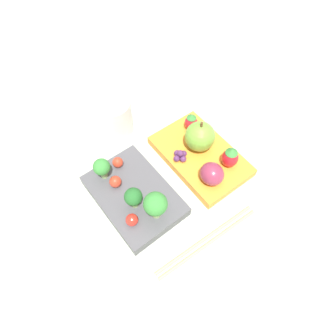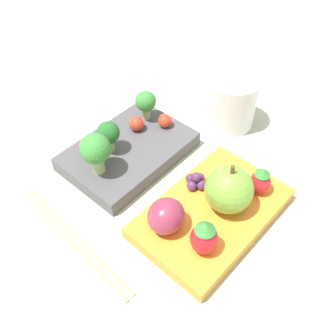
# 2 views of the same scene
# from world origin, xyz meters

# --- Properties ---
(ground_plane) EXTENTS (4.00, 4.00, 0.00)m
(ground_plane) POSITION_xyz_m (0.00, 0.00, 0.00)
(ground_plane) COLOR #ADB7A3
(bento_box_savoury) EXTENTS (0.18, 0.13, 0.02)m
(bento_box_savoury) POSITION_xyz_m (0.01, 0.08, 0.01)
(bento_box_savoury) COLOR #4C4C51
(bento_box_savoury) RESTS_ON ground_plane
(bento_box_fruit) EXTENTS (0.20, 0.13, 0.02)m
(bento_box_fruit) POSITION_xyz_m (0.00, -0.08, 0.01)
(bento_box_fruit) COLOR orange
(bento_box_fruit) RESTS_ON ground_plane
(broccoli_floret_0) EXTENTS (0.03, 0.03, 0.05)m
(broccoli_floret_0) POSITION_xyz_m (0.07, 0.10, 0.05)
(broccoli_floret_0) COLOR #93B770
(broccoli_floret_0) RESTS_ON bento_box_savoury
(broccoli_floret_1) EXTENTS (0.03, 0.03, 0.05)m
(broccoli_floret_1) POSITION_xyz_m (-0.01, 0.09, 0.05)
(broccoli_floret_1) COLOR #93B770
(broccoli_floret_1) RESTS_ON bento_box_savoury
(broccoli_floret_2) EXTENTS (0.04, 0.04, 0.06)m
(broccoli_floret_2) POSITION_xyz_m (-0.05, 0.07, 0.06)
(broccoli_floret_2) COLOR #93B770
(broccoli_floret_2) RESTS_ON bento_box_savoury
(cherry_tomato_0) EXTENTS (0.02, 0.02, 0.02)m
(cherry_tomato_0) POSITION_xyz_m (-0.03, 0.11, 0.03)
(cherry_tomato_0) COLOR red
(cherry_tomato_0) RESTS_ON bento_box_savoury
(cherry_tomato_1) EXTENTS (0.02, 0.02, 0.02)m
(cherry_tomato_1) POSITION_xyz_m (0.08, 0.07, 0.03)
(cherry_tomato_1) COLOR red
(cherry_tomato_1) RESTS_ON bento_box_savoury
(cherry_tomato_2) EXTENTS (0.02, 0.02, 0.02)m
(cherry_tomato_2) POSITION_xyz_m (0.04, 0.09, 0.03)
(cherry_tomato_2) COLOR red
(cherry_tomato_2) RESTS_ON bento_box_savoury
(apple) EXTENTS (0.06, 0.06, 0.07)m
(apple) POSITION_xyz_m (0.02, -0.09, 0.05)
(apple) COLOR #70A838
(apple) RESTS_ON bento_box_fruit
(strawberry_0) EXTENTS (0.03, 0.03, 0.04)m
(strawberry_0) POSITION_xyz_m (0.06, -0.11, 0.04)
(strawberry_0) COLOR red
(strawberry_0) RESTS_ON bento_box_fruit
(strawberry_1) EXTENTS (0.03, 0.03, 0.05)m
(strawberry_1) POSITION_xyz_m (-0.05, -0.10, 0.04)
(strawberry_1) COLOR red
(strawberry_1) RESTS_ON bento_box_fruit
(plum) EXTENTS (0.05, 0.04, 0.04)m
(plum) POSITION_xyz_m (-0.06, -0.05, 0.04)
(plum) COLOR #892D47
(plum) RESTS_ON bento_box_fruit
(grape_cluster) EXTENTS (0.03, 0.03, 0.02)m
(grape_cluster) POSITION_xyz_m (0.02, -0.04, 0.03)
(grape_cluster) COLOR #562D5B
(grape_cluster) RESTS_ON bento_box_fruit
(drinking_cup) EXTENTS (0.07, 0.07, 0.08)m
(drinking_cup) POSITION_xyz_m (0.17, 0.01, 0.04)
(drinking_cup) COLOR silver
(drinking_cup) RESTS_ON ground_plane
(chopsticks_pair) EXTENTS (0.03, 0.21, 0.01)m
(chopsticks_pair) POSITION_xyz_m (-0.14, 0.03, 0.00)
(chopsticks_pair) COLOR tan
(chopsticks_pair) RESTS_ON ground_plane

